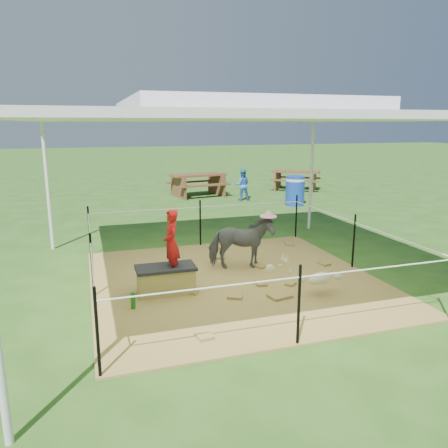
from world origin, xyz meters
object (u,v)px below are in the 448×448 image
object	(u,v)px
pony	(241,243)
picnic_table_far	(296,180)
straw_bale	(166,281)
distant_person	(242,185)
picnic_table_near	(198,185)
trash_barrel	(295,191)
foal	(320,276)
green_bottle	(133,301)
woman	(171,236)

from	to	relation	value
pony	picnic_table_far	xyz separation A→B (m)	(5.37, 8.49, -0.12)
straw_bale	distant_person	world-z (taller)	distant_person
picnic_table_near	straw_bale	bearing A→B (deg)	-116.88
straw_bale	picnic_table_far	xyz separation A→B (m)	(6.86, 9.22, 0.16)
picnic_table_near	distant_person	bearing A→B (deg)	-55.99
pony	trash_barrel	xyz separation A→B (m)	(3.83, 5.50, -0.03)
trash_barrel	distant_person	world-z (taller)	distant_person
pony	picnic_table_near	size ratio (longest dim) A/B	0.58
trash_barrel	pony	bearing A→B (deg)	-124.89
foal	distant_person	world-z (taller)	distant_person
green_bottle	distant_person	distance (m)	9.31
picnic_table_near	distant_person	world-z (taller)	distant_person
picnic_table_far	picnic_table_near	bearing A→B (deg)	-141.61
green_bottle	foal	world-z (taller)	foal
foal	distant_person	size ratio (longest dim) A/B	0.98
pony	foal	world-z (taller)	pony
picnic_table_far	pony	bearing A→B (deg)	-87.97
foal	distant_person	bearing A→B (deg)	59.51
pony	trash_barrel	size ratio (longest dim) A/B	1.19
pony	picnic_table_far	size ratio (longest dim) A/B	0.61
green_bottle	picnic_table_near	world-z (taller)	picnic_table_near
trash_barrel	picnic_table_far	distance (m)	3.37
woman	picnic_table_near	world-z (taller)	woman
green_bottle	distant_person	xyz separation A→B (m)	(4.58, 8.09, 0.38)
woman	picnic_table_near	size ratio (longest dim) A/B	0.52
green_bottle	picnic_table_far	size ratio (longest dim) A/B	0.13
pony	picnic_table_near	bearing A→B (deg)	0.88
picnic_table_far	woman	bearing A→B (deg)	-91.84
green_bottle	trash_barrel	world-z (taller)	trash_barrel
pony	foal	size ratio (longest dim) A/B	1.08
straw_bale	picnic_table_far	distance (m)	11.49
foal	picnic_table_far	distance (m)	11.03
woman	picnic_table_near	bearing A→B (deg)	163.76
pony	picnic_table_far	world-z (taller)	pony
picnic_table_near	distant_person	distance (m)	1.80
woman	distant_person	world-z (taller)	woman
foal	picnic_table_near	distance (m)	9.74
picnic_table_near	distant_person	size ratio (longest dim) A/B	1.82
straw_bale	picnic_table_near	distance (m)	9.37
green_bottle	picnic_table_near	distance (m)	9.97
straw_bale	picnic_table_near	bearing A→B (deg)	72.60
woman	foal	world-z (taller)	woman
trash_barrel	picnic_table_near	size ratio (longest dim) A/B	0.49
pony	distant_person	size ratio (longest dim) A/B	1.06
woman	picnic_table_far	distance (m)	11.45
straw_bale	trash_barrel	bearing A→B (deg)	49.55
woman	pony	bearing A→B (deg)	118.64
picnic_table_far	distant_person	bearing A→B (deg)	-116.31
straw_bale	foal	xyz separation A→B (m)	(2.21, -0.78, 0.10)
straw_bale	woman	size ratio (longest dim) A/B	0.83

